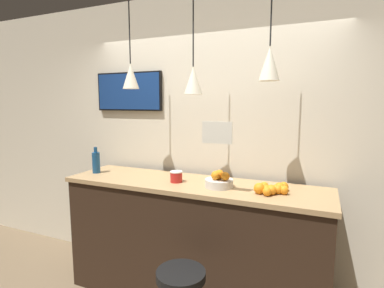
{
  "coord_description": "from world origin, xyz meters",
  "views": [
    {
      "loc": [
        1.04,
        -1.75,
        1.83
      ],
      "look_at": [
        0.0,
        0.66,
        1.47
      ],
      "focal_mm": 28.0,
      "sensor_mm": 36.0,
      "label": 1
    }
  ],
  "objects_px": {
    "juice_bottle": "(96,162)",
    "fruit_bowl": "(219,180)",
    "mounted_tv": "(129,92)",
    "spread_jar": "(176,177)"
  },
  "relations": [
    {
      "from": "spread_jar",
      "to": "mounted_tv",
      "type": "height_order",
      "value": "mounted_tv"
    },
    {
      "from": "mounted_tv",
      "to": "fruit_bowl",
      "type": "bearing_deg",
      "value": -19.47
    },
    {
      "from": "fruit_bowl",
      "to": "spread_jar",
      "type": "bearing_deg",
      "value": 179.8
    },
    {
      "from": "juice_bottle",
      "to": "mounted_tv",
      "type": "height_order",
      "value": "mounted_tv"
    },
    {
      "from": "juice_bottle",
      "to": "fruit_bowl",
      "type": "bearing_deg",
      "value": -0.06
    },
    {
      "from": "fruit_bowl",
      "to": "juice_bottle",
      "type": "bearing_deg",
      "value": 179.94
    },
    {
      "from": "juice_bottle",
      "to": "mounted_tv",
      "type": "relative_size",
      "value": 0.33
    },
    {
      "from": "spread_jar",
      "to": "mounted_tv",
      "type": "distance_m",
      "value": 1.19
    },
    {
      "from": "mounted_tv",
      "to": "juice_bottle",
      "type": "bearing_deg",
      "value": -107.04
    },
    {
      "from": "spread_jar",
      "to": "mounted_tv",
      "type": "bearing_deg",
      "value": 151.86
    }
  ]
}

